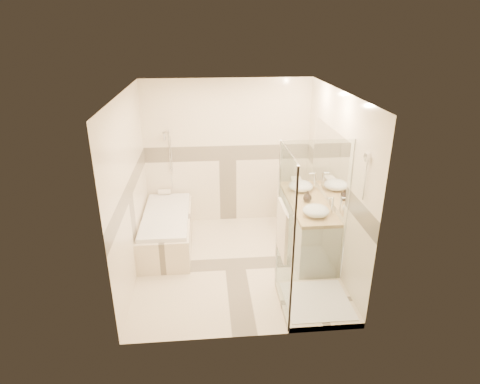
{
  "coord_description": "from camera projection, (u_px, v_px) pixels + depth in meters",
  "views": [
    {
      "loc": [
        -0.38,
        -5.05,
        3.28
      ],
      "look_at": [
        0.1,
        0.25,
        1.05
      ],
      "focal_mm": 30.0,
      "sensor_mm": 36.0,
      "label": 1
    }
  ],
  "objects": [
    {
      "name": "amenity_bottle_a",
      "position": [
        307.0,
        196.0,
        5.95
      ],
      "size": [
        0.09,
        0.09,
        0.16
      ],
      "primitive_type": "imported",
      "rotation": [
        0.0,
        0.0,
        -0.25
      ],
      "color": "black",
      "rests_on": "vanity"
    },
    {
      "name": "folded_towels",
      "position": [
        297.0,
        181.0,
        6.6
      ],
      "size": [
        0.17,
        0.27,
        0.08
      ],
      "primitive_type": "cube",
      "rotation": [
        0.0,
        0.0,
        -0.05
      ],
      "color": "white",
      "rests_on": "vanity"
    },
    {
      "name": "room",
      "position": [
        238.0,
        185.0,
        5.47
      ],
      "size": [
        2.82,
        3.02,
        2.52
      ],
      "color": "beige",
      "rests_on": "ground"
    },
    {
      "name": "vessel_sink_near",
      "position": [
        301.0,
        186.0,
        6.32
      ],
      "size": [
        0.38,
        0.38,
        0.15
      ],
      "primitive_type": "ellipsoid",
      "color": "white",
      "rests_on": "vanity"
    },
    {
      "name": "rolled_towel",
      "position": [
        164.0,
        192.0,
        6.91
      ],
      "size": [
        0.21,
        0.1,
        0.1
      ],
      "primitive_type": "cylinder",
      "rotation": [
        0.0,
        1.57,
        0.0
      ],
      "color": "white",
      "rests_on": "bathtub"
    },
    {
      "name": "faucet_far",
      "position": [
        332.0,
        205.0,
        5.47
      ],
      "size": [
        0.11,
        0.03,
        0.27
      ],
      "color": "silver",
      "rests_on": "vanity"
    },
    {
      "name": "shower_enclosure",
      "position": [
        308.0,
        269.0,
        4.92
      ],
      "size": [
        0.96,
        0.93,
        2.04
      ],
      "color": "beige",
      "rests_on": "ground"
    },
    {
      "name": "vanity",
      "position": [
        306.0,
        226.0,
        6.14
      ],
      "size": [
        0.58,
        1.62,
        0.85
      ],
      "color": "silver",
      "rests_on": "ground"
    },
    {
      "name": "faucet_near",
      "position": [
        315.0,
        180.0,
        6.3
      ],
      "size": [
        0.12,
        0.03,
        0.3
      ],
      "color": "silver",
      "rests_on": "vanity"
    },
    {
      "name": "vessel_sink_far",
      "position": [
        316.0,
        211.0,
        5.49
      ],
      "size": [
        0.37,
        0.37,
        0.15
      ],
      "primitive_type": "ellipsoid",
      "color": "white",
      "rests_on": "vanity"
    },
    {
      "name": "bathtub",
      "position": [
        167.0,
        228.0,
        6.33
      ],
      "size": [
        0.75,
        1.7,
        0.56
      ],
      "color": "beige",
      "rests_on": "ground"
    },
    {
      "name": "amenity_bottle_b",
      "position": [
        307.0,
        196.0,
        5.92
      ],
      "size": [
        0.16,
        0.16,
        0.16
      ],
      "primitive_type": "imported",
      "rotation": [
        0.0,
        0.0,
        -0.28
      ],
      "color": "black",
      "rests_on": "vanity"
    }
  ]
}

